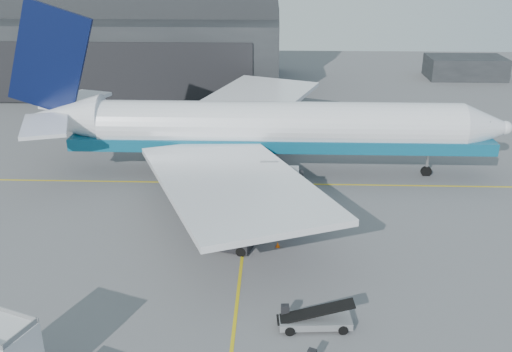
{
  "coord_description": "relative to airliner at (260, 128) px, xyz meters",
  "views": [
    {
      "loc": [
        2.57,
        -35.79,
        23.9
      ],
      "look_at": [
        0.9,
        11.19,
        4.5
      ],
      "focal_mm": 40.0,
      "sensor_mm": 36.0,
      "label": 1
    }
  ],
  "objects": [
    {
      "name": "hangar",
      "position": [
        -22.92,
        42.07,
        4.27
      ],
      "size": [
        50.0,
        28.3,
        28.0
      ],
      "color": "black",
      "rests_on": "ground"
    },
    {
      "name": "pushback_tug",
      "position": [
        -1.91,
        -16.78,
        -4.62
      ],
      "size": [
        4.16,
        3.06,
        1.73
      ],
      "rotation": [
        0.0,
        0.0,
        -0.28
      ],
      "color": "black",
      "rests_on": "ground"
    },
    {
      "name": "taxi_lines",
      "position": [
        -0.92,
        -10.21,
        -5.26
      ],
      "size": [
        80.0,
        42.12,
        0.02
      ],
      "color": "gold",
      "rests_on": "ground"
    },
    {
      "name": "ground",
      "position": [
        -0.92,
        -22.88,
        -5.27
      ],
      "size": [
        200.0,
        200.0,
        0.0
      ],
      "primitive_type": "plane",
      "color": "#565659",
      "rests_on": "ground"
    },
    {
      "name": "distant_bldg_a",
      "position": [
        37.08,
        49.12,
        -5.27
      ],
      "size": [
        14.0,
        8.0,
        4.0
      ],
      "primitive_type": "cube",
      "color": "black",
      "rests_on": "ground"
    },
    {
      "name": "traffic_cone",
      "position": [
        1.99,
        -16.46,
        -5.05
      ],
      "size": [
        0.33,
        0.33,
        0.48
      ],
      "color": "#F45A07",
      "rests_on": "ground"
    },
    {
      "name": "airliner",
      "position": [
        0.0,
        0.0,
        0.0
      ],
      "size": [
        53.71,
        52.09,
        18.85
      ],
      "color": "white",
      "rests_on": "ground"
    },
    {
      "name": "belt_loader_a",
      "position": [
        4.42,
        -27.17,
        -4.67
      ],
      "size": [
        5.19,
        2.08,
        1.96
      ],
      "rotation": [
        0.0,
        0.0,
        0.07
      ],
      "color": "gray",
      "rests_on": "ground"
    }
  ]
}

